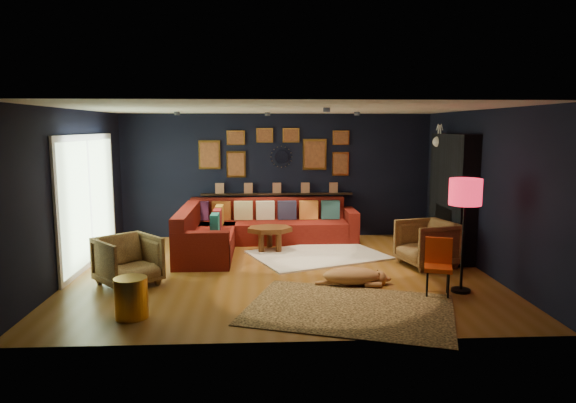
{
  "coord_description": "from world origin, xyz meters",
  "views": [
    {
      "loc": [
        -0.31,
        -8.05,
        2.32
      ],
      "look_at": [
        0.11,
        0.3,
        1.1
      ],
      "focal_mm": 32.0,
      "sensor_mm": 36.0,
      "label": 1
    }
  ],
  "objects_px": {
    "sectional": "(247,230)",
    "coffee_table": "(270,232)",
    "armchair_left": "(128,258)",
    "floor_lamp": "(465,197)",
    "armchair_right": "(427,241)",
    "orange_chair": "(438,262)",
    "pouf": "(209,241)",
    "gold_stool": "(131,298)",
    "dog": "(352,273)"
  },
  "relations": [
    {
      "from": "coffee_table",
      "to": "armchair_left",
      "type": "height_order",
      "value": "armchair_left"
    },
    {
      "from": "armchair_right",
      "to": "gold_stool",
      "type": "height_order",
      "value": "armchair_right"
    },
    {
      "from": "gold_stool",
      "to": "armchair_left",
      "type": "bearing_deg",
      "value": 105.53
    },
    {
      "from": "sectional",
      "to": "pouf",
      "type": "xyz_separation_m",
      "value": [
        -0.69,
        -0.45,
        -0.11
      ]
    },
    {
      "from": "gold_stool",
      "to": "orange_chair",
      "type": "bearing_deg",
      "value": 9.88
    },
    {
      "from": "armchair_left",
      "to": "armchair_right",
      "type": "relative_size",
      "value": 0.96
    },
    {
      "from": "armchair_left",
      "to": "pouf",
      "type": "bearing_deg",
      "value": 21.65
    },
    {
      "from": "gold_stool",
      "to": "dog",
      "type": "relative_size",
      "value": 0.44
    },
    {
      "from": "coffee_table",
      "to": "armchair_left",
      "type": "xyz_separation_m",
      "value": [
        -2.12,
        -1.99,
        0.03
      ]
    },
    {
      "from": "armchair_left",
      "to": "gold_stool",
      "type": "bearing_deg",
      "value": -115.96
    },
    {
      "from": "gold_stool",
      "to": "dog",
      "type": "xyz_separation_m",
      "value": [
        2.92,
        1.15,
        -0.06
      ]
    },
    {
      "from": "armchair_right",
      "to": "orange_chair",
      "type": "distance_m",
      "value": 1.49
    },
    {
      "from": "sectional",
      "to": "gold_stool",
      "type": "xyz_separation_m",
      "value": [
        -1.31,
        -3.74,
        -0.07
      ]
    },
    {
      "from": "floor_lamp",
      "to": "dog",
      "type": "distance_m",
      "value": 1.94
    },
    {
      "from": "armchair_left",
      "to": "orange_chair",
      "type": "height_order",
      "value": "armchair_left"
    },
    {
      "from": "pouf",
      "to": "dog",
      "type": "height_order",
      "value": "pouf"
    },
    {
      "from": "sectional",
      "to": "coffee_table",
      "type": "height_order",
      "value": "sectional"
    },
    {
      "from": "sectional",
      "to": "dog",
      "type": "bearing_deg",
      "value": -58.05
    },
    {
      "from": "pouf",
      "to": "orange_chair",
      "type": "relative_size",
      "value": 0.71
    },
    {
      "from": "armchair_left",
      "to": "dog",
      "type": "distance_m",
      "value": 3.3
    },
    {
      "from": "floor_lamp",
      "to": "sectional",
      "type": "bearing_deg",
      "value": 136.43
    },
    {
      "from": "coffee_table",
      "to": "floor_lamp",
      "type": "xyz_separation_m",
      "value": [
        2.67,
        -2.55,
        0.98
      ]
    },
    {
      "from": "pouf",
      "to": "armchair_right",
      "type": "relative_size",
      "value": 0.67
    },
    {
      "from": "sectional",
      "to": "coffee_table",
      "type": "bearing_deg",
      "value": -43.39
    },
    {
      "from": "sectional",
      "to": "armchair_right",
      "type": "height_order",
      "value": "sectional"
    },
    {
      "from": "pouf",
      "to": "gold_stool",
      "type": "height_order",
      "value": "gold_stool"
    },
    {
      "from": "coffee_table",
      "to": "gold_stool",
      "type": "bearing_deg",
      "value": -117.78
    },
    {
      "from": "armchair_left",
      "to": "gold_stool",
      "type": "relative_size",
      "value": 1.61
    },
    {
      "from": "coffee_table",
      "to": "floor_lamp",
      "type": "distance_m",
      "value": 3.82
    },
    {
      "from": "coffee_table",
      "to": "orange_chair",
      "type": "bearing_deg",
      "value": -48.51
    },
    {
      "from": "gold_stool",
      "to": "orange_chair",
      "type": "xyz_separation_m",
      "value": [
        4.06,
        0.71,
        0.21
      ]
    },
    {
      "from": "coffee_table",
      "to": "orange_chair",
      "type": "distance_m",
      "value": 3.49
    },
    {
      "from": "gold_stool",
      "to": "dog",
      "type": "distance_m",
      "value": 3.14
    },
    {
      "from": "dog",
      "to": "sectional",
      "type": "bearing_deg",
      "value": 125.86
    },
    {
      "from": "gold_stool",
      "to": "armchair_right",
      "type": "bearing_deg",
      "value": 26.33
    },
    {
      "from": "armchair_right",
      "to": "floor_lamp",
      "type": "bearing_deg",
      "value": -13.45
    },
    {
      "from": "orange_chair",
      "to": "armchair_left",
      "type": "bearing_deg",
      "value": -169.73
    },
    {
      "from": "gold_stool",
      "to": "floor_lamp",
      "type": "bearing_deg",
      "value": 9.91
    },
    {
      "from": "sectional",
      "to": "armchair_right",
      "type": "xyz_separation_m",
      "value": [
        3.06,
        -1.57,
        0.1
      ]
    },
    {
      "from": "gold_stool",
      "to": "dog",
      "type": "height_order",
      "value": "gold_stool"
    },
    {
      "from": "floor_lamp",
      "to": "pouf",
      "type": "bearing_deg",
      "value": 146.53
    },
    {
      "from": "floor_lamp",
      "to": "armchair_left",
      "type": "bearing_deg",
      "value": 173.41
    },
    {
      "from": "sectional",
      "to": "armchair_right",
      "type": "bearing_deg",
      "value": -27.14
    },
    {
      "from": "gold_stool",
      "to": "coffee_table",
      "type": "bearing_deg",
      "value": 62.22
    },
    {
      "from": "floor_lamp",
      "to": "dog",
      "type": "xyz_separation_m",
      "value": [
        -1.5,
        0.37,
        -1.17
      ]
    },
    {
      "from": "sectional",
      "to": "dog",
      "type": "relative_size",
      "value": 3.0
    },
    {
      "from": "pouf",
      "to": "orange_chair",
      "type": "distance_m",
      "value": 4.3
    },
    {
      "from": "sectional",
      "to": "armchair_left",
      "type": "relative_size",
      "value": 4.2
    },
    {
      "from": "sectional",
      "to": "orange_chair",
      "type": "distance_m",
      "value": 4.09
    },
    {
      "from": "pouf",
      "to": "gold_stool",
      "type": "bearing_deg",
      "value": -100.74
    }
  ]
}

